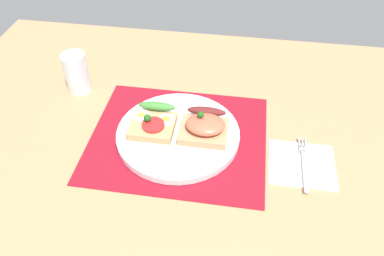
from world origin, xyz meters
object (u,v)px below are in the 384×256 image
napkin (302,164)px  plate (178,134)px  sandwich_salmon (205,126)px  fork (304,162)px  sandwich_egg_tomato (153,122)px  drinking_glass (77,73)px

napkin → plate: bearing=171.8°
sandwich_salmon → fork: sandwich_salmon is taller
plate → sandwich_egg_tomato: bearing=171.4°
sandwich_salmon → napkin: 20.96cm
plate → fork: bearing=-7.8°
plate → napkin: 26.12cm
sandwich_salmon → drinking_glass: drinking_glass is taller
plate → fork: size_ratio=1.81×
sandwich_egg_tomato → plate: bearing=-8.6°
fork → drinking_glass: size_ratio=1.46×
sandwich_egg_tomato → sandwich_salmon: 11.10cm
sandwich_salmon → drinking_glass: 35.02cm
napkin → fork: 0.62cm
sandwich_egg_tomato → drinking_glass: bearing=150.3°
napkin → fork: fork is taller
plate → sandwich_salmon: (5.61, 0.42, 2.77)cm
napkin → fork: bearing=20.7°
plate → fork: 26.48cm
sandwich_salmon → fork: size_ratio=0.68×
sandwich_egg_tomato → fork: (31.70, -4.40, -2.44)cm
sandwich_egg_tomato → drinking_glass: drinking_glass is taller
sandwich_egg_tomato → napkin: size_ratio=0.76×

